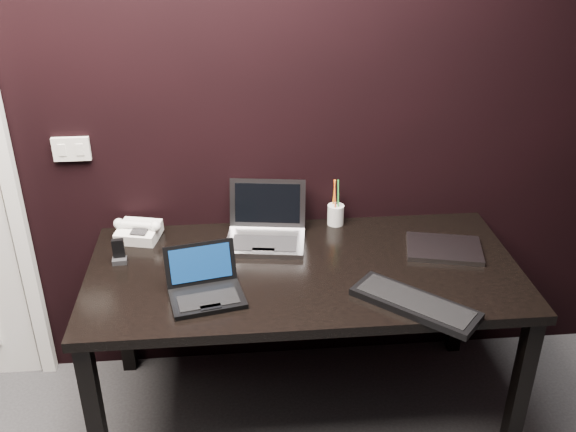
{
  "coord_description": "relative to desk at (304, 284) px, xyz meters",
  "views": [
    {
      "loc": [
        0.04,
        -0.74,
        2.09
      ],
      "look_at": [
        0.23,
        1.35,
        1.0
      ],
      "focal_mm": 40.0,
      "sensor_mm": 36.0,
      "label": 1
    }
  ],
  "objects": [
    {
      "name": "silver_laptop",
      "position": [
        -0.14,
        0.23,
        0.12
      ],
      "size": [
        0.36,
        0.34,
        0.23
      ],
      "color": "#97979C",
      "rests_on": "desk"
    },
    {
      "name": "mobile_phone",
      "position": [
        -0.73,
        0.11,
        0.11
      ],
      "size": [
        0.06,
        0.05,
        0.1
      ],
      "color": "black",
      "rests_on": "desk"
    },
    {
      "name": "ext_keyboard",
      "position": [
        0.36,
        -0.3,
        0.09
      ],
      "size": [
        0.44,
        0.42,
        0.03
      ],
      "color": "black",
      "rests_on": "desk"
    },
    {
      "name": "netbook",
      "position": [
        -0.38,
        -0.16,
        0.11
      ],
      "size": [
        0.3,
        0.28,
        0.17
      ],
      "color": "black",
      "rests_on": "desk"
    },
    {
      "name": "desk",
      "position": [
        0.0,
        0.0,
        0.0
      ],
      "size": [
        1.7,
        0.8,
        0.74
      ],
      "color": "black",
      "rests_on": "ground"
    },
    {
      "name": "wall_switch",
      "position": [
        -0.92,
        0.39,
        0.46
      ],
      "size": [
        0.15,
        0.02,
        0.1
      ],
      "color": "silver",
      "rests_on": "wall_back"
    },
    {
      "name": "pen_cup",
      "position": [
        0.18,
        0.35,
        0.13
      ],
      "size": [
        0.09,
        0.09,
        0.21
      ],
      "color": "silver",
      "rests_on": "desk"
    },
    {
      "name": "closed_laptop",
      "position": [
        0.59,
        0.08,
        0.09
      ],
      "size": [
        0.34,
        0.28,
        0.02
      ],
      "color": "#95969A",
      "rests_on": "desk"
    },
    {
      "name": "wall_back",
      "position": [
        -0.3,
        0.4,
        0.64
      ],
      "size": [
        4.0,
        0.0,
        4.0
      ],
      "primitive_type": "plane",
      "rotation": [
        1.57,
        0.0,
        0.0
      ],
      "color": "black",
      "rests_on": "ground"
    },
    {
      "name": "desk_phone",
      "position": [
        -0.67,
        0.29,
        0.12
      ],
      "size": [
        0.21,
        0.19,
        0.1
      ],
      "color": "white",
      "rests_on": "desk"
    }
  ]
}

